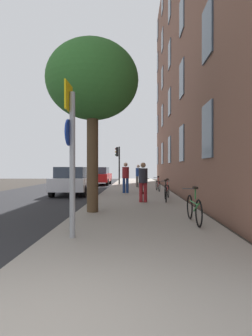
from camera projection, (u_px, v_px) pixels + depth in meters
The scene contains 17 objects.
ground_plane at pixel (82, 192), 17.35m from camera, with size 41.80×41.80×0.00m, color #332D28.
road_asphalt at pixel (50, 192), 17.42m from camera, with size 7.00×38.00×0.01m, color #232326.
sidewalk at pixel (137, 192), 17.24m from camera, with size 4.20×38.00×0.12m, color gray.
building_facade at pixel (179, 48), 16.63m from camera, with size 0.56×27.00×17.86m.
sign_post at pixel (71, 149), 5.73m from camera, with size 0.16×0.60×3.28m.
traffic_light at pixel (118, 158), 23.46m from camera, with size 0.43×0.24×3.29m.
tree_near at pixel (93, 82), 9.05m from camera, with size 3.08×3.08×5.71m.
bicycle_0 at pixel (194, 208), 7.25m from camera, with size 0.42×1.79×0.98m.
bicycle_1 at pixel (166, 192), 12.01m from camera, with size 0.42×1.76×0.96m.
bicycle_2 at pixel (167, 190), 13.65m from camera, with size 0.42×1.61×0.93m.
bicycle_3 at pixel (144, 187), 15.57m from camera, with size 0.45×1.59×0.93m.
bicycle_4 at pixel (158, 185), 17.05m from camera, with size 0.42×1.71×0.94m.
pedestrian_0 at pixel (143, 180), 11.56m from camera, with size 0.42×0.42×1.70m.
pedestrian_1 at pixel (126, 176), 15.72m from camera, with size 0.52×0.52×1.77m.
pedestrian_2 at pixel (138, 174), 20.47m from camera, with size 0.50×0.50×1.69m.
car_0 at pixel (73, 181), 15.67m from camera, with size 1.96×4.00×1.62m.
car_1 at pixel (99, 176), 24.75m from camera, with size 1.97×4.07×1.62m.
Camera 1 is at (0.97, -2.25, 1.61)m, focal length 28.92 mm.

